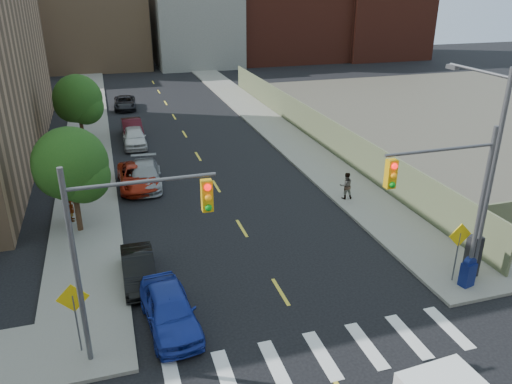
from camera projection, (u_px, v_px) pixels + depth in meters
sidewalk_nw at (88, 113)px, 48.00m from camera, size 3.50×73.00×0.15m
sidewalk_ne at (243, 103)px, 52.17m from camera, size 3.50×73.00×0.15m
fence_north at (310, 123)px, 40.32m from camera, size 0.12×44.00×2.50m
gravel_lot at (480, 115)px, 47.50m from camera, size 36.00×42.00×0.06m
bg_bldg_midwest at (95, 13)px, 72.40m from camera, size 14.00×16.00×15.00m
bg_bldg_center at (194, 29)px, 75.38m from camera, size 12.00×16.00×10.00m
bg_bldg_east at (277, 6)px, 79.73m from camera, size 18.00×18.00×16.00m
signal_nw at (123, 237)px, 15.49m from camera, size 4.59×0.30×7.00m
signal_ne at (451, 193)px, 18.71m from camera, size 4.59×0.30×7.00m
streetlight_ne at (486, 162)px, 19.82m from camera, size 0.25×3.70×9.00m
warn_sign_nw at (74, 306)px, 16.44m from camera, size 1.06×0.06×2.83m
warn_sign_ne at (459, 242)px, 20.47m from camera, size 1.06×0.06×2.83m
warn_sign_midwest at (81, 169)px, 28.32m from camera, size 1.06×0.06×2.83m
tree_west_near at (71, 168)px, 24.20m from camera, size 3.66×3.64×5.52m
tree_west_far at (78, 102)px, 37.40m from camera, size 3.66×3.64×5.52m
parked_car_blue at (170, 310)px, 18.30m from camera, size 2.11×4.48×1.48m
parked_car_black at (139, 269)px, 21.11m from camera, size 1.34×3.82×1.26m
parked_car_red at (137, 176)px, 30.87m from camera, size 2.30×4.94×1.37m
parked_car_silver at (145, 175)px, 31.02m from camera, size 2.29×4.93×1.39m
parked_car_white at (134, 137)px, 38.45m from camera, size 1.81×4.33×1.47m
parked_car_maroon at (132, 129)px, 40.66m from camera, size 1.61×4.45×1.46m
parked_car_grey at (125, 103)px, 49.69m from camera, size 2.28×4.59×1.25m
mailbox at (468, 272)px, 20.57m from camera, size 0.63×0.53×1.34m
payphone at (473, 255)px, 21.25m from camera, size 0.61×0.53×1.85m
pedestrian_west at (70, 206)px, 26.10m from camera, size 0.50×0.68×1.72m
pedestrian_east at (346, 186)px, 28.81m from camera, size 0.86×0.72×1.59m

